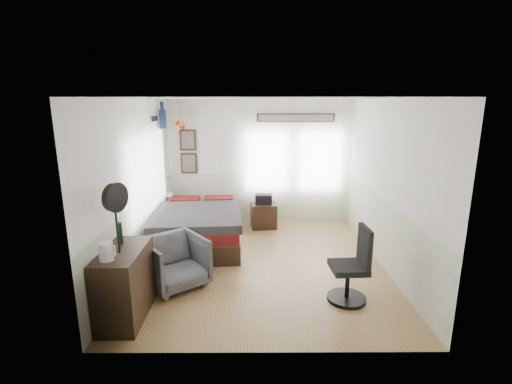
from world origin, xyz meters
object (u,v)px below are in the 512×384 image
at_px(nightstand, 264,216).
at_px(task_chair, 352,271).
at_px(bed, 199,227).
at_px(armchair, 175,262).
at_px(dresser, 125,284).

distance_m(nightstand, task_chair, 3.23).
bearing_deg(nightstand, bed, -150.05).
height_order(armchair, task_chair, task_chair).
bearing_deg(armchair, dresser, -157.28).
xyz_separation_m(bed, armchair, (-0.10, -1.66, 0.03)).
height_order(bed, dresser, dresser).
bearing_deg(armchair, task_chair, -47.71).
bearing_deg(task_chair, armchair, 166.92).
distance_m(bed, task_chair, 3.17).
height_order(dresser, nightstand, dresser).
distance_m(dresser, task_chair, 2.96).
relative_size(armchair, task_chair, 0.78).
bearing_deg(dresser, bed, 77.26).
relative_size(bed, task_chair, 2.14).
relative_size(dresser, nightstand, 1.90).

